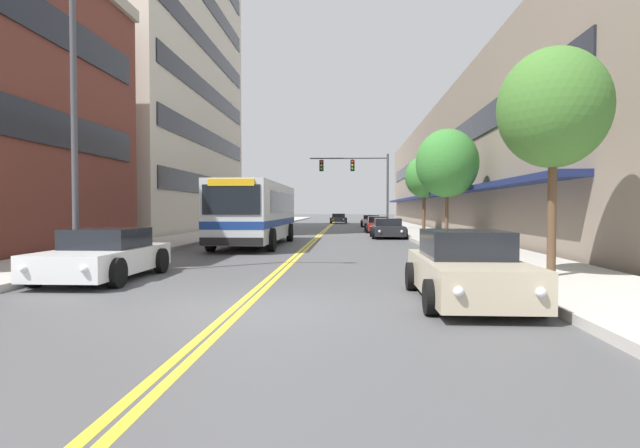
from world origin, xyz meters
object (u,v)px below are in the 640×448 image
Objects in this scene: car_black_parked_left_mid at (262,226)px; car_silver_parked_right_mid at (371,221)px; street_tree_right_near at (553,109)px; street_tree_right_mid at (447,163)px; car_red_parked_right_far at (378,225)px; street_tree_right_far at (424,177)px; car_white_parked_left_far at (105,255)px; street_lamp_left_near at (86,68)px; car_navy_parked_left_near at (275,223)px; car_champagne_parked_right_foreground at (466,269)px; car_charcoal_parked_right_end at (388,229)px; traffic_signal_mast at (360,176)px; car_dark_grey_moving_lead at (339,219)px; city_bus at (257,211)px.

car_silver_parked_right_mid is at bearing 60.44° from car_black_parked_left_mid.
street_tree_right_mid is at bearing 89.32° from street_tree_right_near.
car_red_parked_right_far is 5.26m from street_tree_right_far.
car_white_parked_left_far is 4.99m from street_lamp_left_near.
street_tree_right_near reaches higher than car_navy_parked_left_near.
street_tree_right_far is (3.59, 29.64, 3.67)m from car_champagne_parked_right_foreground.
street_lamp_left_near is at bearing -117.12° from car_charcoal_parked_right_end.
traffic_signal_mast is (7.26, 28.96, 3.93)m from car_white_parked_left_far.
car_navy_parked_left_near is at bearing 154.95° from car_red_parked_right_far.
car_charcoal_parked_right_end is 0.66× the size of traffic_signal_mast.
street_tree_right_far is at bearing 65.76° from car_white_parked_left_far.
traffic_signal_mast reaches higher than car_dark_grey_moving_lead.
car_charcoal_parked_right_end is at bearing 118.31° from street_tree_right_mid.
car_dark_grey_moving_lead is at bearing 106.42° from car_silver_parked_right_mid.
street_tree_right_near is 0.96× the size of street_tree_right_far.
car_dark_grey_moving_lead is 51.08m from street_tree_right_near.
street_tree_right_near is at bearing -0.22° from car_white_parked_left_far.
car_black_parked_left_mid is 0.85× the size of car_red_parked_right_far.
street_tree_right_near is (11.32, -30.44, 3.67)m from car_navy_parked_left_near.
street_tree_right_far reaches higher than car_black_parked_left_mid.
city_bus is 1.16× the size of street_lamp_left_near.
car_red_parked_right_far is at bearing -90.05° from car_silver_parked_right_mid.
street_lamp_left_near reaches higher than car_red_parked_right_far.
car_charcoal_parked_right_end is at bearing 89.64° from car_champagne_parked_right_foreground.
car_silver_parked_right_mid is 12.51m from car_dark_grey_moving_lead.
street_tree_right_far reaches higher than car_silver_parked_right_mid.
car_charcoal_parked_right_end is 0.46× the size of street_lamp_left_near.
street_tree_right_mid is at bearing 50.51° from car_white_parked_left_far.
street_tree_right_mid is at bearing -74.69° from traffic_signal_mast.
city_bus is at bearing -104.67° from car_silver_parked_right_mid.
city_bus is 2.48× the size of car_champagne_parked_right_foreground.
traffic_signal_mast is (5.56, 16.66, 2.82)m from city_bus.
car_black_parked_left_mid is 0.92× the size of car_white_parked_left_far.
car_champagne_parked_right_foreground is 1.01× the size of car_dark_grey_moving_lead.
car_navy_parked_left_near is 30.39m from car_white_parked_left_far.
car_white_parked_left_far is 0.69× the size of traffic_signal_mast.
car_charcoal_parked_right_end is 9.73m from street_tree_right_far.
car_white_parked_left_far is 30.11m from traffic_signal_mast.
car_navy_parked_left_near is 6.96m from car_black_parked_left_mid.
car_charcoal_parked_right_end is (7.03, 6.49, -1.15)m from city_bus.
car_navy_parked_left_near is at bearing -136.76° from car_silver_parked_right_mid.
car_navy_parked_left_near is at bearing 124.73° from street_tree_right_mid.
car_champagne_parked_right_foreground is at bearing -87.56° from traffic_signal_mast.
street_tree_right_far reaches higher than street_tree_right_near.
car_navy_parked_left_near is 20.77m from car_dark_grey_moving_lead.
car_champagne_parked_right_foreground is at bearing -89.96° from car_silver_parked_right_mid.
traffic_signal_mast reaches higher than city_bus.
car_silver_parked_right_mid is 10.45m from traffic_signal_mast.
street_lamp_left_near reaches higher than city_bus.
street_tree_right_near is (9.53, -12.33, 2.52)m from city_bus.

